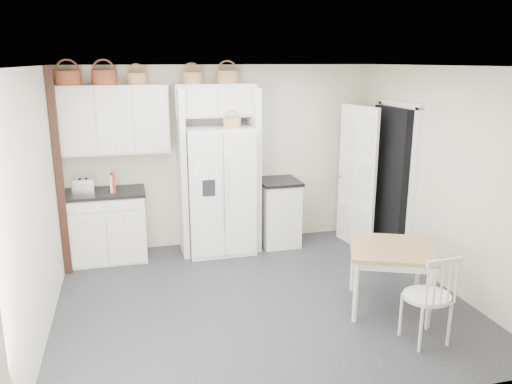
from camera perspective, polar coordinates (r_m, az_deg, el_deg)
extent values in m
plane|color=black|center=(5.86, 0.48, -12.14)|extent=(4.50, 4.50, 0.00)
plane|color=white|center=(5.23, 0.54, 14.19)|extent=(4.50, 4.50, 0.00)
plane|color=beige|center=(7.30, -3.62, 4.08)|extent=(4.50, 0.00, 4.50)
plane|color=beige|center=(5.29, -23.71, -1.32)|extent=(0.00, 4.00, 4.00)
plane|color=beige|center=(6.35, 20.49, 1.54)|extent=(0.00, 4.00, 4.00)
cube|color=white|center=(7.04, -4.22, 0.21)|extent=(0.92, 0.74, 1.78)
cube|color=silver|center=(7.10, -16.59, -3.84)|extent=(1.00, 0.63, 0.92)
cube|color=silver|center=(7.40, 2.55, -2.43)|extent=(0.53, 0.64, 0.93)
cube|color=olive|center=(5.72, 14.95, -9.43)|extent=(1.13, 1.13, 0.72)
cube|color=silver|center=(5.14, 18.94, -11.21)|extent=(0.49, 0.45, 0.94)
cube|color=black|center=(6.96, -16.88, -0.06)|extent=(1.04, 0.67, 0.04)
cube|color=black|center=(7.27, 2.59, 1.24)|extent=(0.57, 0.68, 0.04)
cube|color=silver|center=(6.90, -19.11, 0.64)|extent=(0.29, 0.18, 0.19)
cube|color=#A32215|center=(6.85, -16.04, 1.02)|extent=(0.06, 0.17, 0.25)
cube|color=beige|center=(6.85, -16.11, 0.94)|extent=(0.05, 0.16, 0.23)
cylinder|color=brown|center=(6.91, -20.68, 12.10)|extent=(0.32, 0.32, 0.18)
cylinder|color=brown|center=(6.88, -16.97, 12.40)|extent=(0.31, 0.31, 0.18)
cylinder|color=#985D31|center=(6.88, -13.47, 12.49)|extent=(0.26, 0.26, 0.15)
cylinder|color=#985D31|center=(6.94, -7.34, 12.80)|extent=(0.27, 0.27, 0.15)
cylinder|color=#985D31|center=(7.02, -3.29, 12.99)|extent=(0.30, 0.30, 0.17)
cylinder|color=#985D31|center=(6.80, -2.76, 7.89)|extent=(0.24, 0.24, 0.13)
cube|color=silver|center=(6.91, -15.83, 7.98)|extent=(1.40, 0.34, 0.90)
cube|color=silver|center=(7.00, -4.68, 10.41)|extent=(1.12, 0.34, 0.45)
cube|color=silver|center=(6.94, -8.47, 2.12)|extent=(0.08, 0.60, 2.30)
cube|color=silver|center=(7.12, -0.29, 2.60)|extent=(0.08, 0.60, 2.30)
cube|color=black|center=(6.59, -21.60, 1.87)|extent=(0.09, 0.09, 2.60)
cube|color=black|center=(7.19, 15.19, 1.17)|extent=(0.18, 0.85, 2.05)
cube|color=white|center=(7.31, 11.45, 1.61)|extent=(0.21, 0.79, 2.05)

